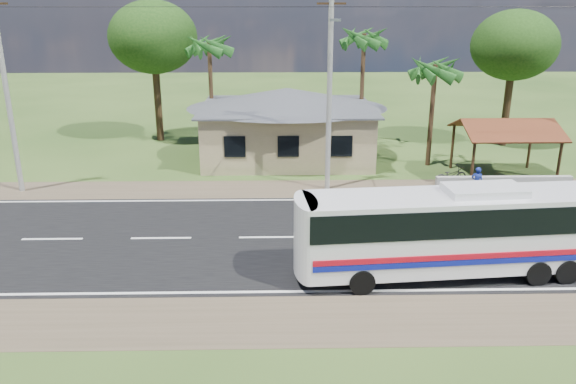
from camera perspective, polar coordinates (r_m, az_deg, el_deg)
name	(u,v)px	position (r m, az deg, el deg)	size (l,w,h in m)	color
ground	(269,238)	(23.53, -1.94, -4.66)	(120.00, 120.00, 0.00)	#274217
road	(269,237)	(23.53, -1.94, -4.64)	(120.00, 16.00, 0.03)	black
house	(287,116)	(35.26, -0.10, 7.71)	(12.40, 10.00, 5.00)	tan
waiting_shed	(506,129)	(33.33, 21.28, 5.96)	(5.20, 4.48, 3.35)	#392615
concrete_barrier	(503,185)	(30.90, 21.03, 0.69)	(7.00, 0.30, 0.90)	#9E9E99
utility_poles	(323,79)	(28.43, 3.58, 11.43)	(32.80, 2.22, 11.00)	#9E9E99
palm_near	(435,69)	(34.08, 14.73, 11.95)	(2.80, 2.80, 6.70)	#47301E
palm_mid	(364,39)	(37.62, 7.73, 15.16)	(2.80, 2.80, 8.20)	#47301E
palm_far	(209,46)	(37.97, -8.01, 14.45)	(2.80, 2.80, 7.70)	#47301E
tree_behind_house	(153,38)	(40.56, -13.53, 15.00)	(6.00, 6.00, 9.61)	#47301E
tree_behind_shed	(514,46)	(40.84, 22.00, 13.61)	(5.60, 5.60, 9.02)	#47301E
coach_bus	(456,226)	(20.52, 16.71, -3.32)	(10.86, 3.18, 3.32)	silver
motorcycle	(451,176)	(31.45, 16.21, 1.62)	(0.68, 1.95, 1.03)	black
person	(477,182)	(29.65, 18.63, 0.94)	(0.58, 0.38, 1.59)	navy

